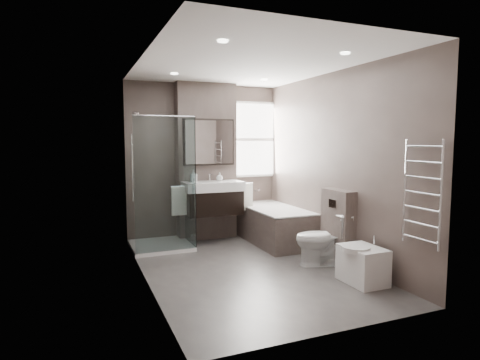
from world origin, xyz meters
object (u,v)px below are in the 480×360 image
toilet (322,239)px  bathtub (273,223)px  vanity (213,198)px  bidet (362,264)px

toilet → bathtub: bearing=-160.8°
vanity → bathtub: bearing=-19.4°
toilet → bidet: size_ratio=1.30×
vanity → bidet: vanity is taller
toilet → bidet: bearing=20.6°
vanity → toilet: vanity is taller
toilet → bidet: toilet is taller
bathtub → vanity: bearing=160.6°
vanity → bidet: (1.01, -2.42, -0.52)m
bathtub → toilet: bearing=-88.1°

